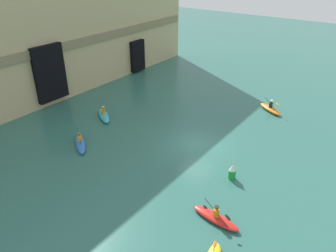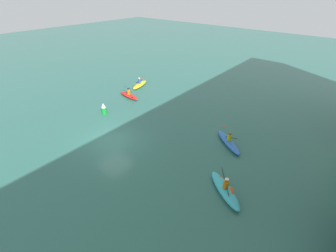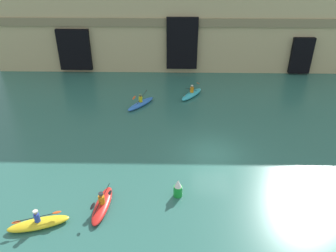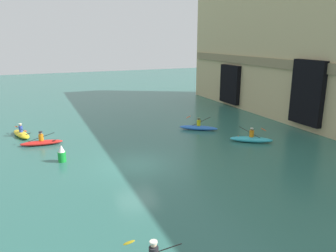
# 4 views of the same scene
# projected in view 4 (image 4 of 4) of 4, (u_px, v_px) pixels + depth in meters

# --- Properties ---
(ground_plane) EXTENTS (120.00, 120.00, 0.00)m
(ground_plane) POSITION_uv_depth(u_px,v_px,m) (136.00, 165.00, 20.43)
(ground_plane) COLOR #2D665B
(kayak_cyan) EXTENTS (2.43, 3.07, 1.20)m
(kayak_cyan) POSITION_uv_depth(u_px,v_px,m) (251.00, 139.00, 24.84)
(kayak_cyan) COLOR #33B2C6
(kayak_cyan) RESTS_ON ground
(kayak_blue) EXTENTS (2.46, 3.09, 1.25)m
(kayak_blue) POSITION_uv_depth(u_px,v_px,m) (199.00, 127.00, 28.11)
(kayak_blue) COLOR blue
(kayak_blue) RESTS_ON ground
(kayak_red) EXTENTS (1.02, 3.05, 1.04)m
(kayak_red) POSITION_uv_depth(u_px,v_px,m) (42.00, 142.00, 24.18)
(kayak_red) COLOR red
(kayak_red) RESTS_ON ground
(kayak_yellow) EXTENTS (3.11, 1.68, 1.06)m
(kayak_yellow) POSITION_uv_depth(u_px,v_px,m) (21.00, 134.00, 26.29)
(kayak_yellow) COLOR yellow
(kayak_yellow) RESTS_ON ground
(marker_buoy) EXTENTS (0.50, 0.50, 1.11)m
(marker_buoy) POSITION_uv_depth(u_px,v_px,m) (62.00, 154.00, 20.84)
(marker_buoy) COLOR green
(marker_buoy) RESTS_ON ground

